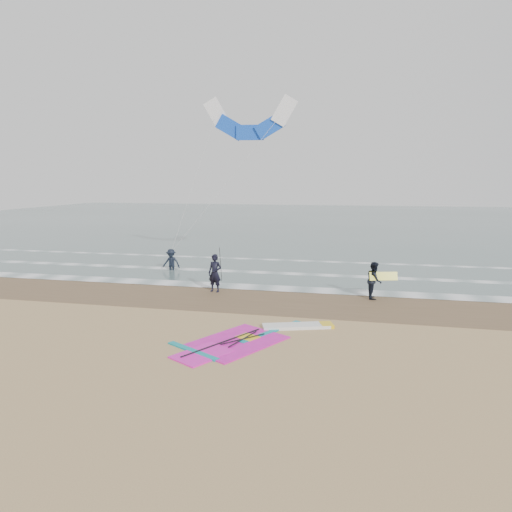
% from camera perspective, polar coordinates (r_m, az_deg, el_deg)
% --- Properties ---
extents(ground, '(120.00, 120.00, 0.00)m').
position_cam_1_polar(ground, '(15.52, -1.28, -11.14)').
color(ground, tan).
rests_on(ground, ground).
extents(sea_water, '(120.00, 80.00, 0.02)m').
position_cam_1_polar(sea_water, '(62.46, 9.02, 4.33)').
color(sea_water, '#47605E').
rests_on(sea_water, ground).
extents(wet_sand_band, '(120.00, 5.00, 0.01)m').
position_cam_1_polar(wet_sand_band, '(21.13, 2.51, -5.52)').
color(wet_sand_band, brown).
rests_on(wet_sand_band, ground).
extents(foam_waterline, '(120.00, 9.15, 0.02)m').
position_cam_1_polar(foam_waterline, '(25.39, 4.20, -2.92)').
color(foam_waterline, white).
rests_on(foam_waterline, ground).
extents(windsurf_rig, '(5.44, 5.15, 0.13)m').
position_cam_1_polar(windsurf_rig, '(16.15, -0.22, -10.17)').
color(windsurf_rig, white).
rests_on(windsurf_rig, ground).
extents(person_standing, '(0.76, 0.57, 1.88)m').
position_cam_1_polar(person_standing, '(22.53, -5.17, -2.15)').
color(person_standing, black).
rests_on(person_standing, ground).
extents(person_walking, '(0.68, 0.86, 1.74)m').
position_cam_1_polar(person_walking, '(21.90, 14.56, -2.95)').
color(person_walking, black).
rests_on(person_walking, ground).
extents(person_wading, '(1.09, 0.64, 1.68)m').
position_cam_1_polar(person_wading, '(28.22, -10.57, -0.13)').
color(person_wading, black).
rests_on(person_wading, ground).
extents(held_pole, '(0.17, 0.86, 1.82)m').
position_cam_1_polar(held_pole, '(22.36, -4.45, -1.08)').
color(held_pole, black).
rests_on(held_pole, ground).
extents(carried_kiteboard, '(1.30, 0.51, 0.39)m').
position_cam_1_polar(carried_kiteboard, '(21.78, 15.64, -2.45)').
color(carried_kiteboard, yellow).
rests_on(carried_kiteboard, ground).
extents(surf_kite, '(7.37, 2.44, 9.41)m').
position_cam_1_polar(surf_kite, '(28.84, -0.80, 16.36)').
color(surf_kite, white).
rests_on(surf_kite, ground).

